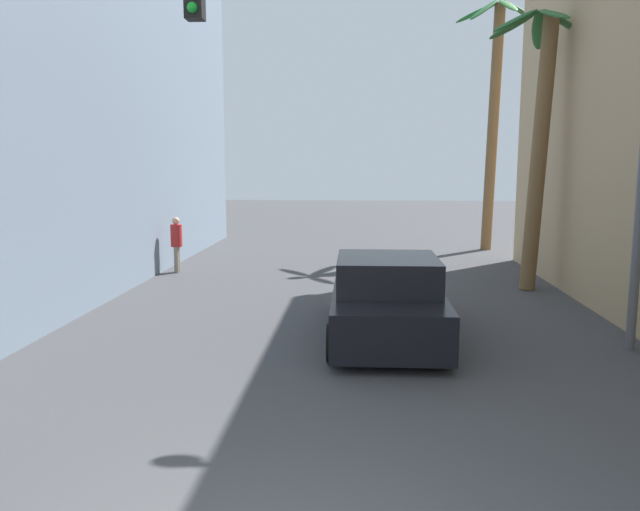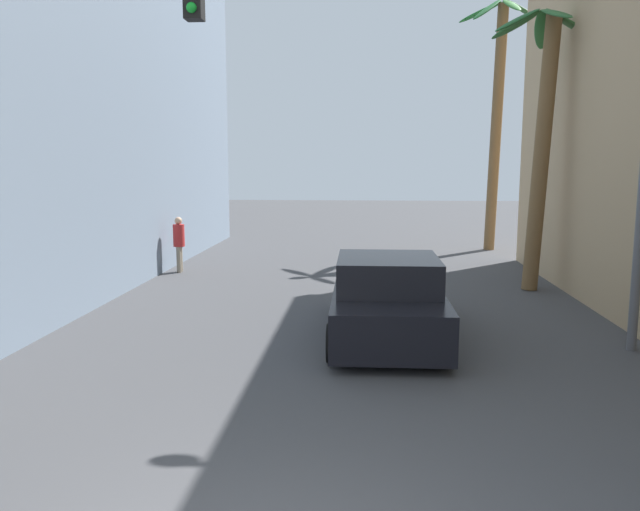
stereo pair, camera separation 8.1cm
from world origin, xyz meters
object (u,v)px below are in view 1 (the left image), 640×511
at_px(pedestrian_far_left, 176,240).
at_px(car_lead, 386,300).
at_px(palm_tree_mid_left, 71,49).
at_px(traffic_light_mast, 19,93).
at_px(palm_tree_mid_right, 539,126).
at_px(palm_tree_far_right, 494,106).
at_px(street_lamp, 626,104).

bearing_deg(pedestrian_far_left, car_lead, -47.96).
height_order(palm_tree_mid_left, pedestrian_far_left, palm_tree_mid_left).
relative_size(traffic_light_mast, palm_tree_mid_left, 0.63).
distance_m(traffic_light_mast, car_lead, 6.96).
bearing_deg(palm_tree_mid_right, car_lead, -129.24).
bearing_deg(palm_tree_far_right, car_lead, -109.47).
height_order(traffic_light_mast, car_lead, traffic_light_mast).
bearing_deg(street_lamp, traffic_light_mast, -165.00).
bearing_deg(traffic_light_mast, palm_tree_mid_left, 107.13).
bearing_deg(street_lamp, pedestrian_far_left, 143.90).
distance_m(car_lead, palm_tree_mid_left, 8.64).
relative_size(car_lead, palm_tree_far_right, 0.53).
distance_m(car_lead, pedestrian_far_left, 8.96).
bearing_deg(palm_tree_mid_right, palm_tree_far_right, 87.09).
distance_m(palm_tree_mid_left, pedestrian_far_left, 6.66).
height_order(street_lamp, palm_tree_mid_right, palm_tree_mid_right).
height_order(street_lamp, palm_tree_mid_left, palm_tree_mid_left).
distance_m(street_lamp, palm_tree_far_right, 12.97).
bearing_deg(car_lead, pedestrian_far_left, 132.04).
bearing_deg(palm_tree_far_right, street_lamp, -92.00).
height_order(car_lead, palm_tree_far_right, palm_tree_far_right).
height_order(street_lamp, palm_tree_far_right, palm_tree_far_right).
bearing_deg(street_lamp, car_lead, 171.63).
bearing_deg(palm_tree_far_right, traffic_light_mast, -121.92).
height_order(palm_tree_far_right, pedestrian_far_left, palm_tree_far_right).
distance_m(palm_tree_mid_right, pedestrian_far_left, 10.63).
height_order(car_lead, palm_tree_mid_right, palm_tree_mid_right).
relative_size(street_lamp, car_lead, 1.44).
bearing_deg(street_lamp, palm_tree_mid_right, 89.24).
bearing_deg(palm_tree_mid_right, palm_tree_mid_left, -165.11).
xyz_separation_m(traffic_light_mast, palm_tree_mid_left, (-1.55, 5.04, 1.49)).
relative_size(palm_tree_mid_right, palm_tree_mid_left, 0.74).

